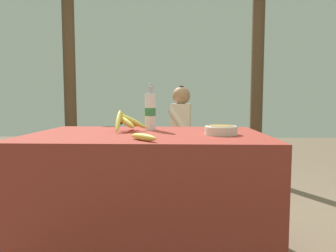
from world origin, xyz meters
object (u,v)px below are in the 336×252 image
object	(u,v)px
banana_bunch_ripe	(126,121)
water_bottle	(151,111)
loose_banana_front	(143,137)
serving_bowl	(221,130)
banana_bunch_green	(124,142)
support_post_near	(70,86)
support_post_far	(257,86)
seated_vendor	(177,129)
wooden_bench	(161,154)

from	to	relation	value
banana_bunch_ripe	water_bottle	xyz separation A→B (m)	(0.15, 0.09, 0.06)
banana_bunch_ripe	water_bottle	distance (m)	0.19
loose_banana_front	water_bottle	bearing A→B (deg)	91.45
banana_bunch_ripe	serving_bowl	xyz separation A→B (m)	(0.59, -0.18, -0.04)
serving_bowl	loose_banana_front	xyz separation A→B (m)	(-0.42, -0.27, -0.01)
banana_bunch_green	support_post_near	distance (m)	1.03
support_post_far	banana_bunch_green	bearing A→B (deg)	-167.24
support_post_far	seated_vendor	bearing A→B (deg)	-158.45
loose_banana_front	support_post_far	xyz separation A→B (m)	(1.11, 2.19, 0.36)
serving_bowl	water_bottle	xyz separation A→B (m)	(-0.43, 0.27, 0.10)
water_bottle	support_post_near	size ratio (longest dim) A/B	0.14
banana_bunch_ripe	banana_bunch_green	size ratio (longest dim) A/B	1.17
banana_bunch_green	water_bottle	bearing A→B (deg)	-71.64
seated_vendor	support_post_far	size ratio (longest dim) A/B	0.49
serving_bowl	seated_vendor	distance (m)	1.57
banana_bunch_ripe	serving_bowl	distance (m)	0.61
support_post_far	support_post_near	bearing A→B (deg)	180.00
seated_vendor	banana_bunch_green	distance (m)	0.62
water_bottle	support_post_far	xyz separation A→B (m)	(1.13, 1.64, 0.25)
seated_vendor	support_post_near	bearing A→B (deg)	-10.44
banana_bunch_green	loose_banana_front	bearing A→B (deg)	-76.46
support_post_near	support_post_far	world-z (taller)	same
wooden_bench	support_post_near	bearing A→B (deg)	162.92
water_bottle	loose_banana_front	distance (m)	0.56
water_bottle	serving_bowl	bearing A→B (deg)	-32.16
loose_banana_front	support_post_near	bearing A→B (deg)	118.06
wooden_bench	serving_bowl	bearing A→B (deg)	-74.04
loose_banana_front	banana_bunch_green	xyz separation A→B (m)	(-0.44, 1.84, -0.28)
banana_bunch_ripe	banana_bunch_green	world-z (taller)	banana_bunch_ripe
banana_bunch_green	banana_bunch_ripe	bearing A→B (deg)	-78.72
wooden_bench	banana_bunch_green	xyz separation A→B (m)	(-0.42, -0.00, 0.14)
support_post_near	serving_bowl	bearing A→B (deg)	-50.37
serving_bowl	support_post_near	bearing A→B (deg)	129.63
banana_bunch_ripe	water_bottle	size ratio (longest dim) A/B	1.00
water_bottle	banana_bunch_green	bearing A→B (deg)	108.36
banana_bunch_ripe	support_post_near	xyz separation A→B (m)	(-1.00, 1.74, 0.31)
support_post_near	loose_banana_front	bearing A→B (deg)	-61.94
banana_bunch_ripe	support_post_near	world-z (taller)	support_post_near
wooden_bench	seated_vendor	world-z (taller)	seated_vendor
banana_bunch_green	support_post_far	bearing A→B (deg)	12.76
serving_bowl	water_bottle	size ratio (longest dim) A/B	0.60
banana_bunch_ripe	wooden_bench	world-z (taller)	banana_bunch_ripe
loose_banana_front	banana_bunch_green	distance (m)	1.91
seated_vendor	wooden_bench	bearing A→B (deg)	-3.09
serving_bowl	support_post_near	xyz separation A→B (m)	(-1.59, 1.92, 0.35)
wooden_bench	seated_vendor	bearing A→B (deg)	-8.60
loose_banana_front	seated_vendor	world-z (taller)	seated_vendor
wooden_bench	banana_bunch_green	distance (m)	0.44
banana_bunch_ripe	wooden_bench	size ratio (longest dim) A/B	0.19
banana_bunch_ripe	seated_vendor	xyz separation A→B (m)	(0.32, 1.36, -0.18)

